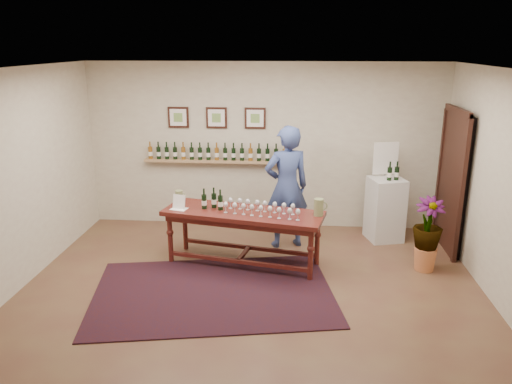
# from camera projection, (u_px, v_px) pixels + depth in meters

# --- Properties ---
(ground) EXTENTS (6.00, 6.00, 0.00)m
(ground) POSITION_uv_depth(u_px,v_px,m) (251.00, 291.00, 6.46)
(ground) COLOR brown
(ground) RESTS_ON ground
(room_shell) EXTENTS (6.00, 6.00, 6.00)m
(room_shell) POSITION_uv_depth(u_px,v_px,m) (397.00, 175.00, 7.75)
(room_shell) COLOR beige
(room_shell) RESTS_ON ground
(rug) EXTENTS (3.34, 2.53, 0.02)m
(rug) POSITION_uv_depth(u_px,v_px,m) (214.00, 292.00, 6.40)
(rug) COLOR #43130C
(rug) RESTS_ON ground
(tasting_table) EXTENTS (2.36, 1.17, 0.80)m
(tasting_table) POSITION_uv_depth(u_px,v_px,m) (243.00, 219.00, 7.07)
(tasting_table) COLOR #431310
(tasting_table) RESTS_ON ground
(table_glasses) EXTENTS (1.24, 0.54, 0.17)m
(table_glasses) POSITION_uv_depth(u_px,v_px,m) (259.00, 208.00, 6.92)
(table_glasses) COLOR silver
(table_glasses) RESTS_ON tasting_table
(table_bottles) EXTENTS (0.30, 0.20, 0.30)m
(table_bottles) POSITION_uv_depth(u_px,v_px,m) (213.00, 198.00, 7.12)
(table_bottles) COLOR black
(table_bottles) RESTS_ON tasting_table
(pitcher_left) EXTENTS (0.16, 0.16, 0.20)m
(pitcher_left) POSITION_uv_depth(u_px,v_px,m) (179.00, 197.00, 7.34)
(pitcher_left) COLOR olive
(pitcher_left) RESTS_ON tasting_table
(pitcher_right) EXTENTS (0.19, 0.19, 0.24)m
(pitcher_right) POSITION_uv_depth(u_px,v_px,m) (319.00, 207.00, 6.83)
(pitcher_right) COLOR olive
(pitcher_right) RESTS_ON tasting_table
(menu_card) EXTENTS (0.26, 0.21, 0.20)m
(menu_card) POSITION_uv_depth(u_px,v_px,m) (179.00, 202.00, 7.12)
(menu_card) COLOR white
(menu_card) RESTS_ON tasting_table
(display_pedestal) EXTENTS (0.62, 0.62, 1.02)m
(display_pedestal) POSITION_uv_depth(u_px,v_px,m) (385.00, 209.00, 8.03)
(display_pedestal) COLOR silver
(display_pedestal) RESTS_ON ground
(pedestal_bottles) EXTENTS (0.31, 0.15, 0.30)m
(pedestal_bottles) POSITION_uv_depth(u_px,v_px,m) (393.00, 171.00, 7.77)
(pedestal_bottles) COLOR black
(pedestal_bottles) RESTS_ON display_pedestal
(info_sign) EXTENTS (0.41, 0.13, 0.57)m
(info_sign) POSITION_uv_depth(u_px,v_px,m) (386.00, 158.00, 7.99)
(info_sign) COLOR white
(info_sign) RESTS_ON display_pedestal
(potted_plant) EXTENTS (0.50, 0.50, 0.92)m
(potted_plant) POSITION_uv_depth(u_px,v_px,m) (427.00, 234.00, 6.91)
(potted_plant) COLOR #C57141
(potted_plant) RESTS_ON ground
(person) EXTENTS (0.81, 0.66, 1.91)m
(person) POSITION_uv_depth(u_px,v_px,m) (287.00, 187.00, 7.65)
(person) COLOR navy
(person) RESTS_ON ground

